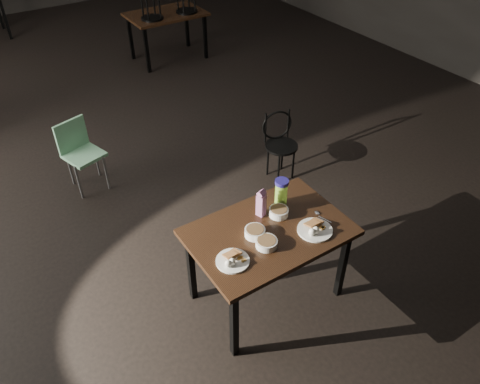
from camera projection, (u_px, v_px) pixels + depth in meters
main_table at (269, 238)px, 3.56m from camera, size 1.20×0.80×0.75m
plate_left at (233, 260)px, 3.25m from camera, size 0.24×0.24×0.08m
plate_right at (315, 229)px, 3.49m from camera, size 0.27×0.27×0.09m
bowl_near at (255, 232)px, 3.45m from camera, size 0.15×0.15×0.06m
bowl_far at (279, 212)px, 3.63m from camera, size 0.15×0.15×0.06m
bowl_big at (266, 243)px, 3.36m from camera, size 0.16×0.16×0.05m
juice_carton at (261, 204)px, 3.58m from camera, size 0.08×0.08×0.24m
water_bottle at (281, 192)px, 3.67m from camera, size 0.13×0.13×0.24m
spoon at (318, 214)px, 3.65m from camera, size 0.05×0.17×0.01m
bentwood_chair at (280, 140)px, 5.06m from camera, size 0.38×0.38×0.75m
school_chair at (80, 149)px, 4.89m from camera, size 0.44×0.44×0.76m
bg_table_right at (167, 13)px, 7.40m from camera, size 1.20×0.80×1.48m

